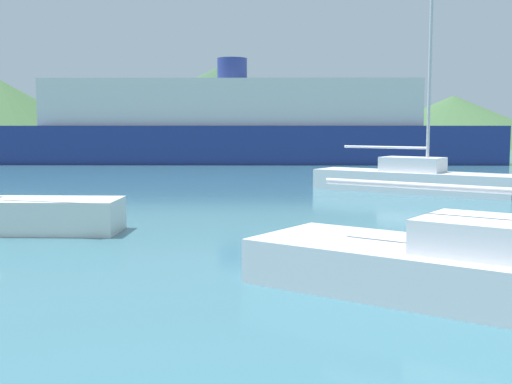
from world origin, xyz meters
TOP-DOWN VIEW (x-y plane):
  - sailboat_middle at (2.38, 26.69)m, footprint 7.70×4.36m
  - sailboat_outer at (3.52, 11.12)m, footprint 7.71×4.81m
  - ferry_distant at (-9.86, 45.49)m, footprint 36.78×15.81m
  - hill_west at (-59.27, 89.68)m, footprint 34.95×34.95m
  - hill_central at (-23.54, 89.27)m, footprint 44.72×44.72m
  - hill_east at (7.61, 86.49)m, footprint 29.49×29.49m

SIDE VIEW (x-z plane):
  - sailboat_outer at x=3.52m, z-range -4.88..5.86m
  - sailboat_middle at x=2.38m, z-range -4.86..5.94m
  - ferry_distant at x=-9.86m, z-range -1.14..6.06m
  - hill_east at x=7.61m, z-range 0.00..6.34m
  - hill_west at x=-59.27m, z-range 0.00..9.68m
  - hill_central at x=-23.54m, z-range 0.00..11.04m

